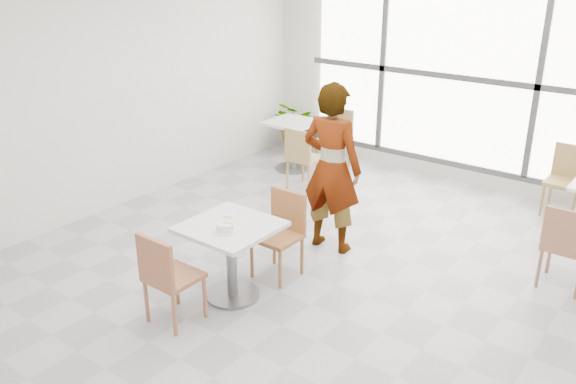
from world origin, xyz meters
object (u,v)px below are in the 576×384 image
Objects in this scene: chair_near at (166,274)px; bg_table_left at (292,138)px; bg_chair_right_far at (567,175)px; plant_left at (298,127)px; main_table at (231,247)px; coffee_cup at (228,218)px; bg_chair_right_near at (566,243)px; oatmeal_bowl at (225,227)px; person at (332,168)px; bg_chair_left_near at (302,155)px; bg_chair_left_far at (337,134)px; chair_far at (282,228)px.

chair_near reaches higher than bg_table_left.
plant_left is at bearing -179.57° from bg_chair_right_far.
chair_near reaches higher than main_table.
coffee_cup is (0.06, 0.73, 0.28)m from chair_near.
bg_chair_right_near is (2.57, 2.71, 0.00)m from chair_near.
person is (0.10, 1.55, 0.14)m from oatmeal_bowl.
bg_chair_right_far is (3.69, 0.76, 0.01)m from bg_table_left.
bg_table_left is at bearing -168.38° from bg_chair_right_far.
coffee_cup is 0.19× the size of plant_left.
coffee_cup is 4.45m from plant_left.
bg_chair_right_far is at bearing 0.43° from plant_left.
person is 2.14× the size of bg_chair_left_near.
bg_chair_left_far is (-1.46, 2.37, -0.43)m from person.
oatmeal_bowl reaches higher than bg_table_left.
bg_table_left is 0.86× the size of bg_chair_left_near.
bg_chair_left_near is at bearing -156.51° from bg_chair_right_far.
chair_near is 1.00× the size of bg_chair_left_near.
coffee_cup is at bearing -71.95° from bg_chair_left_far.
main_table is 3.81× the size of oatmeal_bowl.
chair_far reaches higher than plant_left.
bg_chair_left_near is at bearing -43.54° from bg_table_left.
coffee_cup is at bearing 38.23° from bg_chair_right_near.
bg_chair_right_far is at bearing 65.22° from oatmeal_bowl.
bg_chair_left_far is 1.00× the size of bg_chair_right_near.
coffee_cup is 0.09× the size of person.
oatmeal_bowl is 1.56m from person.
bg_chair_right_far reaches higher than bg_table_left.
chair_near is 1.00× the size of bg_chair_right_near.
bg_chair_left_near is 1.00× the size of bg_chair_right_near.
chair_near is 3.74m from bg_chair_right_near.
bg_chair_right_near is (3.74, -1.76, 0.00)m from bg_chair_left_far.
bg_table_left is 0.84m from bg_chair_left_near.
bg_chair_left_near and bg_chair_right_far have the same top height.
oatmeal_bowl is 4.67m from plant_left.
bg_chair_left_far is (-1.22, 3.75, -0.28)m from coffee_cup.
main_table is at bearing -61.33° from plant_left.
oatmeal_bowl is 0.24× the size of bg_chair_right_far.
person is 2.14× the size of bg_chair_right_near.
bg_chair_right_near is 5.00m from plant_left.
bg_chair_left_near is 3.36m from bg_chair_right_far.
plant_left is at bearing 121.09° from bg_table_left.
person is (0.29, 2.10, 0.43)m from chair_near.
bg_table_left is (-1.65, 3.19, -0.29)m from coffee_cup.
coffee_cup is 0.18× the size of bg_chair_right_far.
bg_table_left is at bearing -43.54° from bg_chair_left_near.
oatmeal_bowl is at bearing -109.01° from chair_near.
bg_chair_left_near is 1.00× the size of bg_chair_left_far.
bg_table_left is at bearing 117.41° from coffee_cup.
chair_far is 3.17m from bg_table_left.
main_table is 4.45m from bg_chair_right_far.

